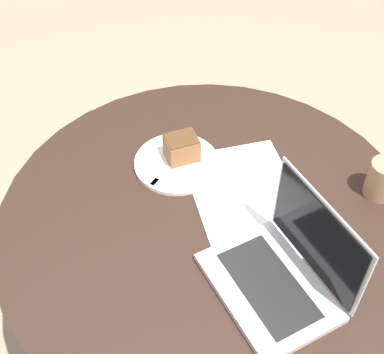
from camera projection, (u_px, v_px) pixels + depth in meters
name	position (u px, v px, depth m)	size (l,w,h in m)	color
ground_plane	(204.00, 347.00, 1.85)	(12.00, 12.00, 0.00)	gray
dining_table	(207.00, 254.00, 1.45)	(1.04, 1.04, 0.73)	black
paper_document	(248.00, 200.00, 1.35)	(0.42, 0.30, 0.00)	white
plate	(177.00, 163.00, 1.43)	(0.23, 0.23, 0.01)	white
cake_slice	(181.00, 148.00, 1.41)	(0.07, 0.08, 0.07)	brown
fork	(166.00, 170.00, 1.40)	(0.12, 0.15, 0.00)	silver
coffee_glass	(382.00, 179.00, 1.33)	(0.08, 0.08, 0.10)	#997556
laptop	(282.00, 273.00, 1.15)	(0.32, 0.25, 0.23)	silver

